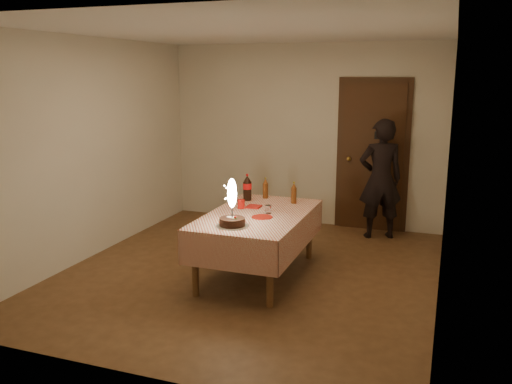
# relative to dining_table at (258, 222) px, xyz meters

# --- Properties ---
(ground) EXTENTS (4.00, 4.50, 0.01)m
(ground) POSITION_rel_dining_table_xyz_m (-0.11, 0.05, -0.61)
(ground) COLOR brown
(ground) RESTS_ON ground
(room_shell) EXTENTS (4.04, 4.54, 2.62)m
(room_shell) POSITION_rel_dining_table_xyz_m (-0.08, 0.12, 1.05)
(room_shell) COLOR beige
(room_shell) RESTS_ON ground
(dining_table) EXTENTS (1.02, 1.72, 0.70)m
(dining_table) POSITION_rel_dining_table_xyz_m (0.00, 0.00, 0.00)
(dining_table) COLOR brown
(dining_table) RESTS_ON ground
(birthday_cake) EXTENTS (0.32, 0.32, 0.48)m
(birthday_cake) POSITION_rel_dining_table_xyz_m (-0.07, -0.55, 0.22)
(birthday_cake) COLOR white
(birthday_cake) RESTS_ON dining_table
(red_plate) EXTENTS (0.22, 0.22, 0.01)m
(red_plate) POSITION_rel_dining_table_xyz_m (0.10, -0.13, 0.10)
(red_plate) COLOR #B1150C
(red_plate) RESTS_ON dining_table
(red_cup) EXTENTS (0.08, 0.08, 0.10)m
(red_cup) POSITION_rel_dining_table_xyz_m (-0.25, 0.15, 0.15)
(red_cup) COLOR #B5120C
(red_cup) RESTS_ON dining_table
(clear_cup) EXTENTS (0.07, 0.07, 0.09)m
(clear_cup) POSITION_rel_dining_table_xyz_m (0.11, 0.04, 0.14)
(clear_cup) COLOR silver
(clear_cup) RESTS_ON dining_table
(napkin_stack) EXTENTS (0.15, 0.15, 0.02)m
(napkin_stack) POSITION_rel_dining_table_xyz_m (-0.13, 0.23, 0.11)
(napkin_stack) COLOR #A61813
(napkin_stack) RESTS_ON dining_table
(cola_bottle) EXTENTS (0.10, 0.10, 0.32)m
(cola_bottle) POSITION_rel_dining_table_xyz_m (-0.32, 0.54, 0.25)
(cola_bottle) COLOR black
(cola_bottle) RESTS_ON dining_table
(amber_bottle_left) EXTENTS (0.06, 0.06, 0.25)m
(amber_bottle_left) POSITION_rel_dining_table_xyz_m (-0.16, 0.72, 0.21)
(amber_bottle_left) COLOR #5E2E10
(amber_bottle_left) RESTS_ON dining_table
(amber_bottle_right) EXTENTS (0.06, 0.06, 0.25)m
(amber_bottle_right) POSITION_rel_dining_table_xyz_m (0.24, 0.58, 0.21)
(amber_bottle_right) COLOR #5E2E10
(amber_bottle_right) RESTS_ON dining_table
(photographer) EXTENTS (0.69, 0.58, 1.60)m
(photographer) POSITION_rel_dining_table_xyz_m (1.05, 1.90, 0.20)
(photographer) COLOR black
(photographer) RESTS_ON ground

